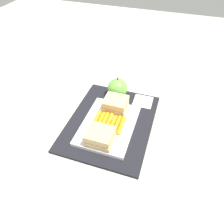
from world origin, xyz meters
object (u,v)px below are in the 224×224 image
(apple, at_px, (118,88))
(food_tray, at_px, (108,125))
(sandwich_half_left, at_px, (100,137))
(paper_napkin, at_px, (143,101))
(carrot_sticks_bundle, at_px, (109,122))
(sandwich_half_right, at_px, (116,104))

(apple, bearing_deg, food_tray, -173.27)
(sandwich_half_left, xyz_separation_m, apple, (0.24, 0.02, 0.00))
(paper_napkin, bearing_deg, carrot_sticks_bundle, 152.52)
(food_tray, relative_size, apple, 2.62)
(apple, bearing_deg, paper_napkin, -91.18)
(carrot_sticks_bundle, relative_size, paper_napkin, 1.47)
(paper_napkin, bearing_deg, apple, 88.82)
(sandwich_half_right, distance_m, paper_napkin, 0.12)
(sandwich_half_right, height_order, paper_napkin, sandwich_half_right)
(apple, bearing_deg, sandwich_half_left, -175.44)
(sandwich_half_right, bearing_deg, apple, 12.82)
(food_tray, relative_size, carrot_sticks_bundle, 2.24)
(sandwich_half_left, distance_m, sandwich_half_right, 0.16)
(carrot_sticks_bundle, bearing_deg, sandwich_half_right, 0.12)
(sandwich_half_left, xyz_separation_m, paper_napkin, (0.24, -0.08, -0.03))
(paper_napkin, bearing_deg, sandwich_half_left, 160.69)
(food_tray, bearing_deg, apple, 6.73)
(sandwich_half_left, bearing_deg, carrot_sticks_bundle, -0.12)
(food_tray, xyz_separation_m, carrot_sticks_bundle, (0.00, -0.00, 0.01))
(food_tray, bearing_deg, carrot_sticks_bundle, -79.91)
(sandwich_half_left, bearing_deg, paper_napkin, -19.31)
(carrot_sticks_bundle, bearing_deg, paper_napkin, -27.48)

